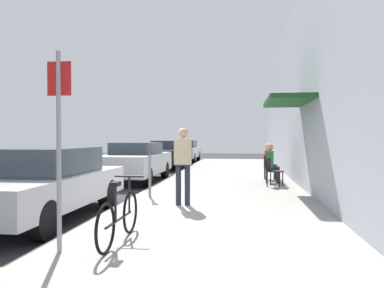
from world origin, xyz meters
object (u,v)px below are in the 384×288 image
parked_car_1 (136,161)px  cafe_chair_1 (270,167)px  parked_car_0 (44,183)px  cafe_chair_2 (268,165)px  cafe_chair_0 (272,170)px  street_sign (59,135)px  pedestrian_standing (183,160)px  seated_patron_1 (272,162)px  bicycle_0 (119,217)px  parking_meter (150,166)px  seated_patron_2 (270,160)px  parked_car_3 (184,151)px  parked_car_2 (168,154)px

parked_car_1 → cafe_chair_1: bearing=-7.8°
parked_car_0 → cafe_chair_2: bearing=54.3°
parked_car_0 → cafe_chair_0: 6.72m
street_sign → cafe_chair_2: size_ratio=2.99×
parked_car_1 → pedestrian_standing: (2.56, -5.08, 0.37)m
seated_patron_1 → pedestrian_standing: bearing=-117.2°
parked_car_1 → cafe_chair_1: 4.82m
parked_car_0 → cafe_chair_2: (4.77, 6.64, -0.10)m
bicycle_0 → cafe_chair_0: (2.65, 6.46, 0.14)m
bicycle_0 → cafe_chair_2: (2.65, 8.37, 0.14)m
parking_meter → seated_patron_2: size_ratio=1.02×
cafe_chair_1 → parked_car_3: bearing=111.6°
cafe_chair_0 → cafe_chair_1: bearing=90.3°
street_sign → seated_patron_2: size_ratio=2.02×
parked_car_2 → cafe_chair_1: (4.77, -6.61, -0.13)m
parked_car_2 → cafe_chair_2: bearing=-49.7°
street_sign → cafe_chair_2: 9.53m
parked_car_1 → bicycle_0: size_ratio=2.57×
cafe_chair_0 → parking_meter: bearing=-142.7°
parked_car_3 → cafe_chair_2: 12.03m
cafe_chair_2 → parked_car_2: bearing=130.3°
cafe_chair_2 → parking_meter: bearing=-126.4°
parked_car_3 → cafe_chair_2: parked_car_3 is taller
seated_patron_2 → parked_car_1: bearing=-176.2°
parked_car_1 → street_sign: 8.74m
seated_patron_2 → pedestrian_standing: pedestrian_standing is taller
seated_patron_2 → parked_car_3: bearing=113.6°
parked_car_2 → pedestrian_standing: pedestrian_standing is taller
parked_car_1 → parked_car_3: (0.00, 11.37, -0.01)m
cafe_chair_0 → seated_patron_2: bearing=88.3°
parked_car_0 → seated_patron_2: (4.83, 6.64, 0.09)m
parked_car_3 → cafe_chair_2: bearing=-66.6°
cafe_chair_0 → cafe_chair_1: same height
bicycle_0 → cafe_chair_1: (2.65, 7.39, 0.14)m
parked_car_2 → street_sign: 14.63m
seated_patron_2 → cafe_chair_2: bearing=179.2°
parked_car_3 → street_sign: 20.02m
cafe_chair_0 → seated_patron_1: bearing=86.5°
cafe_chair_0 → pedestrian_standing: (-2.22, -3.50, 0.50)m
parked_car_2 → parked_car_1: bearing=-90.0°
parked_car_1 → street_sign: bearing=-80.1°
parked_car_0 → parked_car_1: parked_car_1 is taller
parked_car_2 → street_sign: street_sign is taller
parked_car_2 → parking_meter: parked_car_2 is taller
cafe_chair_1 → parking_meter: bearing=-133.5°
cafe_chair_0 → parked_car_2: bearing=122.3°
parked_car_0 → seated_patron_2: seated_patron_2 is taller
cafe_chair_2 → seated_patron_2: size_ratio=0.67×
parked_car_2 → parked_car_3: parked_car_2 is taller
seated_patron_1 → pedestrian_standing: pedestrian_standing is taller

